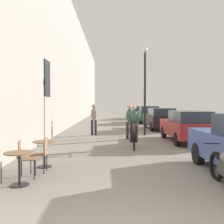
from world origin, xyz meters
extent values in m
cube|color=gray|center=(-3.45, 14.00, 4.86)|extent=(0.50, 68.00, 9.71)
cube|color=black|center=(-3.18, 9.77, 2.96)|extent=(0.04, 1.10, 1.70)
cylinder|color=black|center=(-2.15, 2.89, 0.01)|extent=(0.40, 0.40, 0.02)
cylinder|color=black|center=(-2.15, 2.89, 0.36)|extent=(0.05, 0.05, 0.67)
cylinder|color=brown|center=(-2.15, 2.89, 0.71)|extent=(0.64, 0.64, 0.02)
cylinder|color=black|center=(-2.02, 3.65, 0.23)|extent=(0.02, 0.02, 0.45)
cylinder|color=black|center=(-1.96, 3.33, 0.23)|extent=(0.02, 0.02, 0.45)
cylinder|color=black|center=(-2.34, 3.59, 0.23)|extent=(0.02, 0.02, 0.45)
cylinder|color=black|center=(-2.28, 3.27, 0.23)|extent=(0.02, 0.02, 0.45)
cube|color=brown|center=(-2.15, 3.46, 0.46)|extent=(0.45, 0.45, 0.02)
cube|color=brown|center=(-2.33, 3.42, 0.68)|extent=(0.09, 0.34, 0.42)
cylinder|color=black|center=(-2.61, 3.05, 0.23)|extent=(0.02, 0.02, 0.45)
cylinder|color=black|center=(-2.02, 4.55, 0.01)|extent=(0.40, 0.40, 0.02)
cylinder|color=black|center=(-2.02, 4.55, 0.36)|extent=(0.05, 0.05, 0.67)
cylinder|color=brown|center=(-2.02, 4.55, 0.71)|extent=(0.64, 0.64, 0.02)
cylinder|color=black|center=(-2.18, 3.81, 0.23)|extent=(0.02, 0.02, 0.45)
cylinder|color=black|center=(-2.19, 4.13, 0.23)|extent=(0.02, 0.02, 0.45)
cylinder|color=black|center=(-1.86, 3.81, 0.23)|extent=(0.02, 0.02, 0.45)
cylinder|color=black|center=(-1.86, 4.13, 0.23)|extent=(0.02, 0.02, 0.45)
cube|color=brown|center=(-2.02, 3.97, 0.46)|extent=(0.39, 0.39, 0.02)
cube|color=brown|center=(-1.84, 3.97, 0.68)|extent=(0.02, 0.34, 0.42)
torus|color=black|center=(0.70, 7.08, 0.33)|extent=(0.10, 0.71, 0.71)
torus|color=black|center=(0.78, 8.13, 0.33)|extent=(0.10, 0.71, 0.71)
cylinder|color=maroon|center=(0.77, 8.04, 0.61)|extent=(0.05, 0.22, 0.58)
cylinder|color=maroon|center=(0.74, 7.54, 0.95)|extent=(0.09, 0.82, 0.14)
cylinder|color=maroon|center=(0.71, 7.11, 0.67)|extent=(0.04, 0.09, 0.67)
cylinder|color=maroon|center=(0.74, 7.63, 0.37)|extent=(0.11, 1.00, 0.12)
cylinder|color=black|center=(0.71, 7.13, 1.00)|extent=(0.52, 0.06, 0.03)
ellipsoid|color=black|center=(0.77, 7.95, 0.93)|extent=(0.12, 0.24, 0.06)
ellipsoid|color=#38564C|center=(0.76, 7.87, 1.21)|extent=(0.36, 0.37, 0.59)
sphere|color=tan|center=(0.76, 7.83, 1.60)|extent=(0.22, 0.22, 0.22)
cylinder|color=#26262D|center=(0.85, 7.79, 0.55)|extent=(0.16, 0.40, 0.75)
cylinder|color=#26262D|center=(0.65, 7.80, 0.55)|extent=(0.16, 0.40, 0.75)
cylinder|color=#38564C|center=(0.87, 7.47, 1.20)|extent=(0.13, 0.75, 0.48)
cylinder|color=#38564C|center=(0.59, 7.49, 1.20)|extent=(0.16, 0.75, 0.48)
cylinder|color=#26262D|center=(0.66, 10.23, 0.42)|extent=(0.14, 0.14, 0.84)
cylinder|color=#26262D|center=(0.86, 10.21, 0.42)|extent=(0.14, 0.14, 0.84)
ellipsoid|color=#38564C|center=(0.76, 10.22, 1.17)|extent=(0.36, 0.27, 0.66)
sphere|color=tan|center=(0.76, 10.22, 1.60)|extent=(0.22, 0.22, 0.22)
cylinder|color=#26262D|center=(-1.21, 11.91, 0.42)|extent=(0.14, 0.14, 0.85)
cylinder|color=#26262D|center=(-1.01, 11.92, 0.42)|extent=(0.14, 0.14, 0.85)
ellipsoid|color=gray|center=(-1.11, 11.92, 1.18)|extent=(0.35, 0.25, 0.67)
sphere|color=#A57A5B|center=(-1.11, 11.92, 1.61)|extent=(0.22, 0.22, 0.22)
cylinder|color=black|center=(1.74, 11.87, 2.30)|extent=(0.12, 0.12, 4.60)
sphere|color=silver|center=(1.74, 11.87, 4.74)|extent=(0.32, 0.32, 0.32)
cylinder|color=black|center=(2.37, 4.86, 0.31)|extent=(0.21, 0.62, 0.62)
cube|color=maroon|center=(3.34, 9.41, 0.62)|extent=(1.69, 4.05, 0.66)
cube|color=#283342|center=(3.34, 8.93, 1.19)|extent=(1.42, 2.19, 0.49)
cylinder|color=black|center=(2.57, 10.74, 0.29)|extent=(0.19, 0.58, 0.58)
cylinder|color=black|center=(4.09, 10.75, 0.29)|extent=(0.19, 0.58, 0.58)
cylinder|color=black|center=(2.59, 8.08, 0.29)|extent=(0.19, 0.58, 0.58)
cylinder|color=black|center=(4.11, 8.09, 0.29)|extent=(0.19, 0.58, 0.58)
cube|color=black|center=(3.20, 15.22, 0.63)|extent=(1.78, 4.13, 0.67)
cube|color=#283342|center=(3.21, 14.73, 1.21)|extent=(1.47, 2.24, 0.50)
cylinder|color=black|center=(2.40, 16.56, 0.30)|extent=(0.20, 0.59, 0.59)
cylinder|color=black|center=(3.94, 16.59, 0.30)|extent=(0.20, 0.59, 0.59)
cylinder|color=black|center=(2.45, 13.85, 0.30)|extent=(0.20, 0.59, 0.59)
cylinder|color=black|center=(4.00, 13.88, 0.30)|extent=(0.20, 0.59, 0.59)
cube|color=#23512D|center=(3.25, 21.34, 0.66)|extent=(1.79, 4.29, 0.70)
cube|color=#283342|center=(3.25, 20.83, 1.27)|extent=(1.50, 2.32, 0.52)
cylinder|color=black|center=(2.44, 22.76, 0.31)|extent=(0.20, 0.62, 0.62)
cylinder|color=black|center=(4.06, 22.75, 0.31)|extent=(0.20, 0.62, 0.62)
cylinder|color=black|center=(2.44, 19.93, 0.31)|extent=(0.20, 0.62, 0.62)
cylinder|color=black|center=(4.05, 19.92, 0.31)|extent=(0.20, 0.62, 0.62)
cube|color=#384C84|center=(3.06, 27.48, 0.63)|extent=(1.84, 4.18, 0.67)
cube|color=#283342|center=(3.08, 26.99, 1.22)|extent=(1.50, 2.27, 0.50)
cylinder|color=black|center=(2.24, 28.82, 0.30)|extent=(0.21, 0.60, 0.59)
cylinder|color=black|center=(3.80, 28.87, 0.30)|extent=(0.21, 0.60, 0.59)
cylinder|color=black|center=(2.33, 26.10, 0.30)|extent=(0.21, 0.60, 0.59)
cylinder|color=black|center=(3.88, 26.15, 0.30)|extent=(0.21, 0.60, 0.59)
torus|color=black|center=(2.28, 3.34, 0.30)|extent=(0.10, 0.69, 0.69)
cylinder|color=black|center=(2.28, 3.24, 0.85)|extent=(0.62, 0.04, 0.03)
camera|label=1|loc=(-0.19, -2.73, 1.77)|focal=42.17mm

